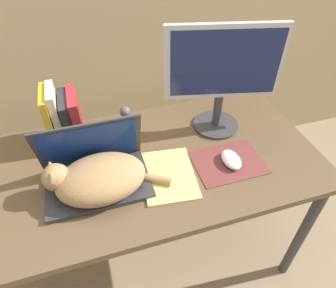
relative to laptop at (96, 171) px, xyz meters
name	(u,v)px	position (x,y,z in m)	size (l,w,h in m)	color
desk	(142,176)	(0.17, 0.04, -0.12)	(1.41, 0.68, 0.71)	brown
laptop	(96,171)	(0.00, 0.00, 0.00)	(0.36, 0.24, 0.24)	#2D2D33
cat	(98,178)	(0.00, -0.05, 0.02)	(0.43, 0.23, 0.14)	#99754C
external_monitor	(222,74)	(0.54, 0.17, 0.21)	(0.45, 0.20, 0.45)	#333338
mousepad	(228,162)	(0.49, -0.06, -0.05)	(0.26, 0.20, 0.00)	brown
computer_mouse	(231,159)	(0.50, -0.07, -0.03)	(0.07, 0.11, 0.03)	silver
book_row	(64,118)	(-0.08, 0.26, 0.06)	(0.13, 0.17, 0.25)	gold
notepad	(169,175)	(0.25, -0.05, -0.04)	(0.22, 0.28, 0.01)	#E5DB6B
webcam	(125,112)	(0.17, 0.32, 0.00)	(0.05, 0.05, 0.07)	#232328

